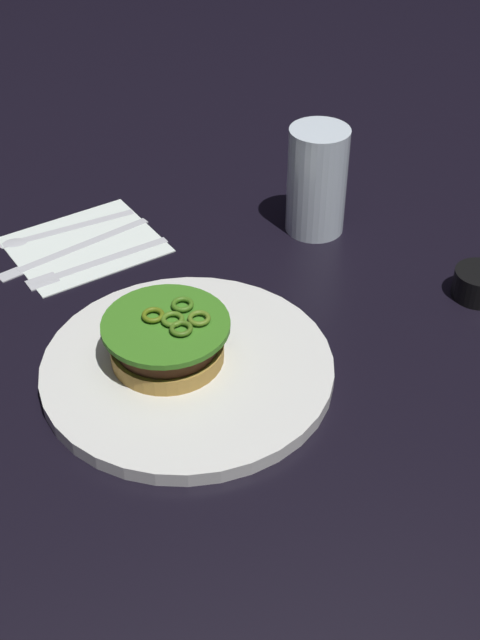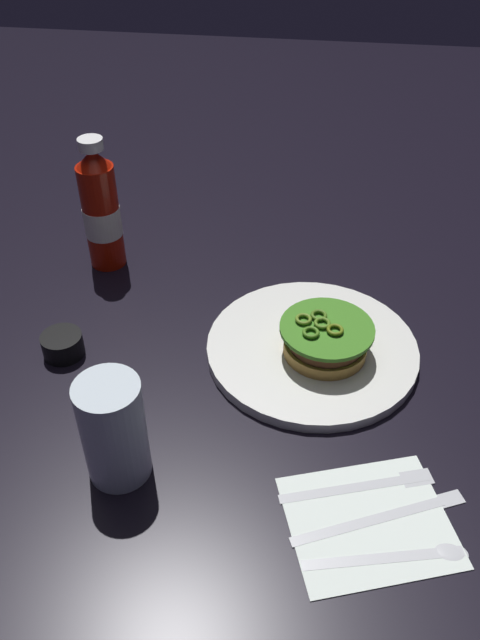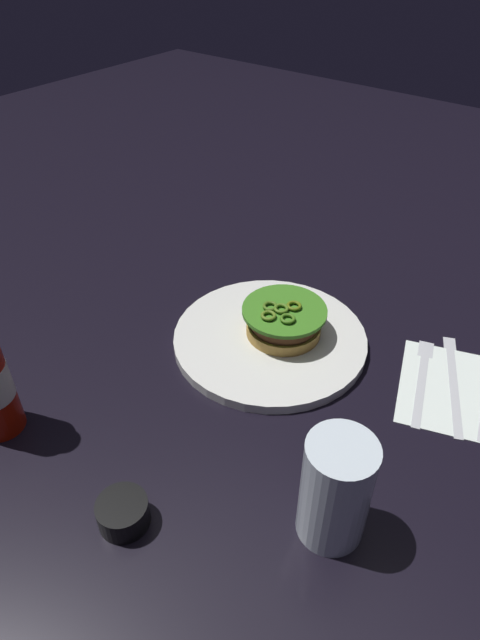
# 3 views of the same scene
# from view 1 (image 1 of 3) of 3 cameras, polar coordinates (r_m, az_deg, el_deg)

# --- Properties ---
(ground_plane) EXTENTS (3.00, 3.00, 0.00)m
(ground_plane) POSITION_cam_1_polar(r_m,az_deg,el_deg) (0.92, 5.28, -0.81)
(ground_plane) COLOR black
(dinner_plate) EXTENTS (0.30, 0.30, 0.02)m
(dinner_plate) POSITION_cam_1_polar(r_m,az_deg,el_deg) (0.86, -3.57, -3.29)
(dinner_plate) COLOR silver
(dinner_plate) RESTS_ON ground_plane
(burger_sandwich) EXTENTS (0.13, 0.13, 0.05)m
(burger_sandwich) POSITION_cam_1_polar(r_m,az_deg,el_deg) (0.85, -4.97, -1.35)
(burger_sandwich) COLOR #B3873B
(burger_sandwich) RESTS_ON dinner_plate
(water_glass) EXTENTS (0.07, 0.07, 0.14)m
(water_glass) POSITION_cam_1_polar(r_m,az_deg,el_deg) (1.05, 5.23, 9.37)
(water_glass) COLOR silver
(water_glass) RESTS_ON ground_plane
(condiment_cup) EXTENTS (0.06, 0.06, 0.03)m
(condiment_cup) POSITION_cam_1_polar(r_m,az_deg,el_deg) (0.99, 15.84, 2.38)
(condiment_cup) COLOR black
(condiment_cup) RESTS_ON ground_plane
(napkin) EXTENTS (0.21, 0.20, 0.00)m
(napkin) POSITION_cam_1_polar(r_m,az_deg,el_deg) (1.07, -10.46, 5.06)
(napkin) COLOR white
(napkin) RESTS_ON ground_plane
(spoon_utensil) EXTENTS (0.17, 0.06, 0.00)m
(spoon_utensil) POSITION_cam_1_polar(r_m,az_deg,el_deg) (1.09, -12.86, 5.85)
(spoon_utensil) COLOR silver
(spoon_utensil) RESTS_ON napkin
(butter_knife) EXTENTS (0.19, 0.10, 0.00)m
(butter_knife) POSITION_cam_1_polar(r_m,az_deg,el_deg) (1.06, -11.70, 4.69)
(butter_knife) COLOR silver
(butter_knife) RESTS_ON napkin
(fork_utensil) EXTENTS (0.18, 0.07, 0.00)m
(fork_utensil) POSITION_cam_1_polar(r_m,az_deg,el_deg) (1.02, -10.37, 3.76)
(fork_utensil) COLOR silver
(fork_utensil) RESTS_ON napkin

